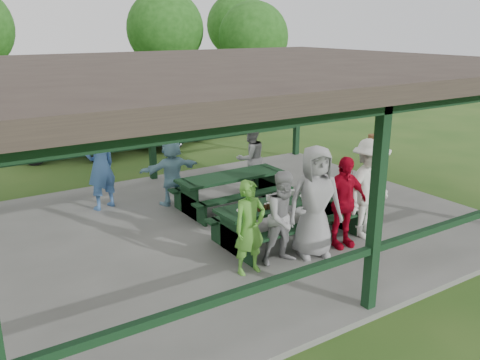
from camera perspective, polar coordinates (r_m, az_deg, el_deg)
ground at (r=10.45m, az=-1.19°, el=-5.40°), size 90.00×90.00×0.00m
concrete_slab at (r=10.44m, az=-1.19°, el=-5.14°), size 10.00×8.00×0.10m
pavilion_structure at (r=9.70m, az=-1.31°, el=12.18°), size 10.60×8.60×3.24m
picnic_table_near at (r=9.60m, az=5.21°, el=-3.84°), size 2.78×1.39×0.75m
picnic_table_far at (r=11.16m, az=-1.04°, el=-0.81°), size 2.40×1.39×0.75m
table_setting at (r=9.45m, az=4.60°, el=-2.20°), size 2.25×0.45×0.10m
contestant_green at (r=8.16m, az=1.09°, el=-5.35°), size 0.58×0.38×1.57m
contestant_grey_left at (r=8.52m, az=5.08°, el=-4.25°), size 0.83×0.68×1.61m
contestant_grey_mid at (r=8.79m, az=8.41°, el=-2.43°), size 1.12×0.91×1.97m
contestant_red at (r=9.29m, az=11.48°, el=-2.45°), size 1.04×0.55×1.69m
contestant_white_fedora at (r=9.80m, az=14.33°, el=-0.86°), size 1.38×0.99×1.98m
spectator_lblue at (r=11.41m, az=-7.67°, el=1.00°), size 1.43×0.48×1.53m
spectator_blue at (r=11.37m, az=-15.38°, el=1.57°), size 0.82×0.67×1.95m
spectator_grey at (r=12.23m, az=1.20°, el=2.46°), size 0.82×0.65×1.62m
pickup_truck at (r=19.07m, az=-6.16°, el=7.44°), size 6.63×4.87×1.67m
farm_trailer at (r=16.63m, az=-18.56°, el=4.70°), size 3.88×2.64×1.38m
tree_mid at (r=24.80m, az=-8.40°, el=16.37°), size 3.56×3.56×5.56m
tree_right at (r=24.38m, az=1.52°, el=15.72°), size 3.24×3.24×5.06m
tree_far_right at (r=31.12m, az=-0.16°, el=16.96°), size 3.72×3.72×5.81m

